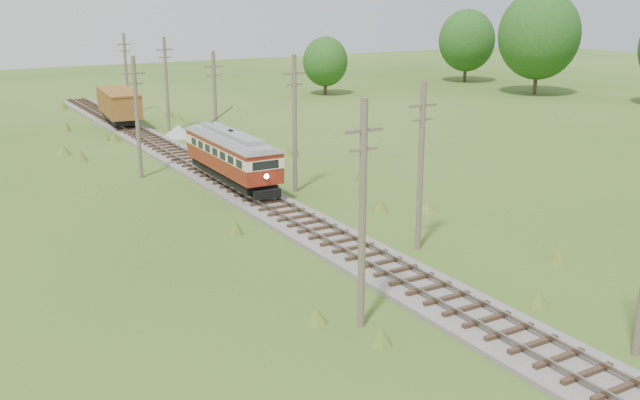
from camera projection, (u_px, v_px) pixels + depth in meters
railbed_main at (233, 185)px, 48.30m from camera, size 3.60×96.00×0.57m
streetcar at (231, 153)px, 47.72m from camera, size 2.77×11.10×5.05m
gondola at (119, 105)px, 70.79m from camera, size 3.77×9.31×3.01m
gravel_pile at (180, 132)px, 65.71m from camera, size 3.11×3.30×1.13m
utility_pole_r_2 at (421, 165)px, 35.48m from camera, size 1.60×0.30×8.60m
utility_pole_r_3 at (295, 123)px, 46.15m from camera, size 1.60×0.30×9.00m
utility_pole_r_4 at (215, 103)px, 56.91m from camera, size 1.60×0.30×8.40m
utility_pole_r_5 at (166, 83)px, 67.82m from camera, size 1.60×0.30×8.90m
utility_pole_r_6 at (126, 72)px, 78.53m from camera, size 1.60×0.30×8.70m
utility_pole_l_a at (362, 214)px, 26.79m from camera, size 1.60×0.30×9.00m
utility_pole_l_b at (137, 116)px, 49.92m from camera, size 1.60×0.30×8.60m
tree_right_4 at (539, 35)px, 92.42m from camera, size 10.50×10.50×13.53m
tree_right_5 at (467, 40)px, 107.09m from camera, size 8.40×8.40×10.82m
tree_mid_b at (325, 62)px, 93.28m from camera, size 5.88×5.88×7.57m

